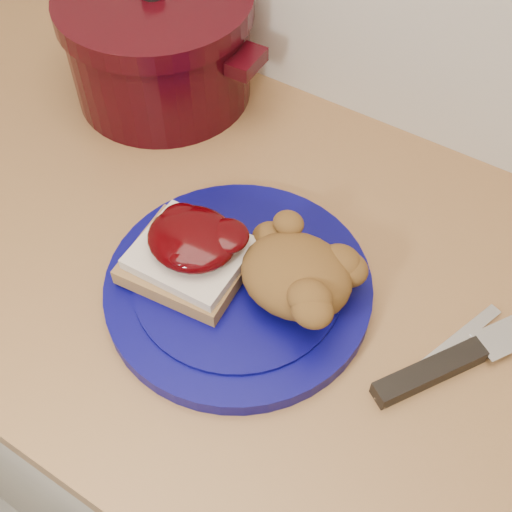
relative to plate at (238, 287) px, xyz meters
The scene contains 8 objects.
base_cabinet 0.48m from the plate, 63.78° to the left, with size 4.00×0.60×0.86m, color beige.
plate is the anchor object (origin of this frame).
sandwich 0.07m from the plate, 165.82° to the right, with size 0.13×0.12×0.06m.
stuffing_mound 0.08m from the plate, 17.89° to the left, with size 0.12×0.10×0.06m, color brown.
chef_knife 0.25m from the plate, 12.63° to the left, with size 0.20×0.29×0.02m.
butter_knife 0.22m from the plate, 11.81° to the left, with size 0.18×0.01×0.00m, color silver.
dutch_oven 0.37m from the plate, 140.16° to the left, with size 0.31×0.27×0.16m.
pepper_grinder 0.42m from the plate, 146.02° to the left, with size 0.07×0.07×0.13m.
Camera 1 is at (0.21, 1.13, 1.48)m, focal length 45.00 mm.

